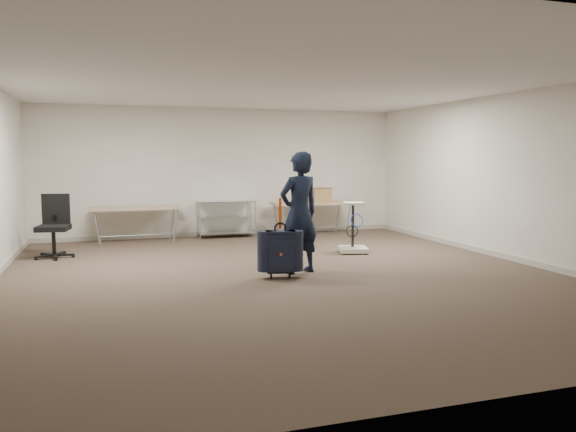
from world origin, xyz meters
name	(u,v)px	position (x,y,z in m)	size (l,w,h in m)	color
ground	(284,276)	(0.00, 0.00, 0.00)	(9.00, 9.00, 0.00)	#403127
room_shell	(260,256)	(0.00, 1.38, 0.05)	(8.00, 9.00, 9.00)	beige
folding_table_left	(136,210)	(-1.90, 3.95, 0.68)	(1.80, 0.75, 0.73)	#9F8061
folding_table_right	(312,205)	(1.90, 3.95, 0.68)	(1.80, 0.75, 0.73)	#9F8061
wire_shelf	(226,217)	(0.00, 4.20, 0.44)	(1.22, 0.47, 0.80)	silver
person	(299,213)	(0.28, 0.13, 0.91)	(0.66, 0.43, 1.82)	black
suitcase	(280,251)	(-0.10, -0.16, 0.39)	(0.46, 0.33, 1.15)	black
office_chair	(54,238)	(-3.34, 2.65, 0.33)	(0.66, 0.66, 1.10)	black
equipment_cart	(353,239)	(1.80, 1.52, 0.24)	(0.61, 0.61, 0.92)	beige
cardboard_box	(320,195)	(2.06, 3.90, 0.89)	(0.43, 0.33, 0.33)	#905E43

